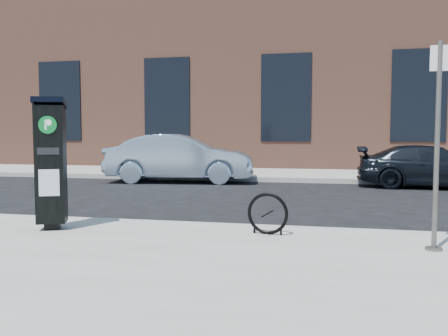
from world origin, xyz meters
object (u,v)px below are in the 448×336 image
(sign_pole, at_px, (437,148))
(bike_rack, at_px, (268,214))
(parking_kiosk, at_px, (51,162))
(car_dark, at_px, (432,167))
(car_silver, at_px, (180,158))

(sign_pole, distance_m, bike_rack, 2.35)
(parking_kiosk, bearing_deg, car_dark, 27.71)
(sign_pole, bearing_deg, bike_rack, 166.21)
(bike_rack, bearing_deg, car_silver, 124.65)
(car_silver, bearing_deg, bike_rack, -161.66)
(bike_rack, relative_size, car_silver, 0.13)
(sign_pole, relative_size, bike_rack, 4.22)
(parking_kiosk, height_order, sign_pole, sign_pole)
(sign_pole, height_order, bike_rack, sign_pole)
(parking_kiosk, relative_size, sign_pole, 0.78)
(sign_pole, relative_size, car_silver, 0.53)
(bike_rack, height_order, car_dark, car_dark)
(sign_pole, xyz_separation_m, bike_rack, (-2.09, 0.48, -0.96))
(bike_rack, bearing_deg, car_dark, 73.99)
(sign_pole, bearing_deg, car_dark, 77.77)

